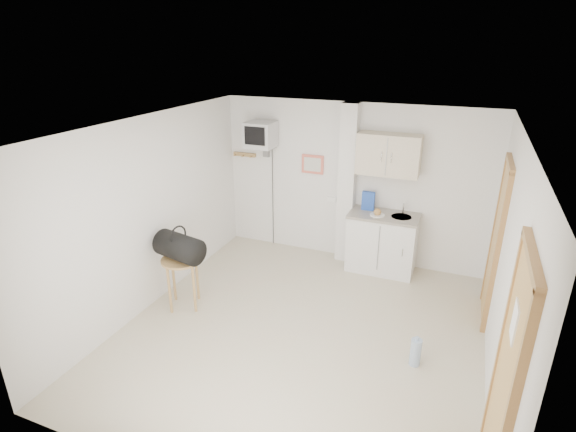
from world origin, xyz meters
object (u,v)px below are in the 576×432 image
at_px(crt_television, 261,136).
at_px(duffel_bag, 179,247).
at_px(round_table, 182,267).
at_px(water_bottle, 416,352).

height_order(crt_television, duffel_bag, crt_television).
distance_m(round_table, duffel_bag, 0.30).
bearing_deg(crt_television, water_bottle, -36.75).
bearing_deg(round_table, crt_television, 84.43).
height_order(crt_television, water_bottle, crt_television).
bearing_deg(round_table, water_bottle, -1.02).
bearing_deg(crt_television, duffel_bag, -95.53).
distance_m(duffel_bag, water_bottle, 3.10).
xyz_separation_m(crt_television, water_bottle, (2.82, -2.11, -1.77)).
relative_size(round_table, duffel_bag, 1.02).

